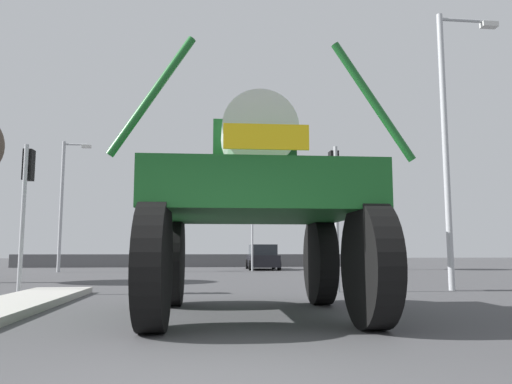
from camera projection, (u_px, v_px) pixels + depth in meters
The scene contains 11 objects.
ground_plane at pixel (204, 277), 21.61m from camera, with size 120.00×120.00×0.00m, color #424244.
oversize_sprayer at pixel (254, 203), 8.84m from camera, with size 4.48×5.35×4.23m.
sedan_ahead at pixel (263, 258), 30.32m from camera, with size 1.96×4.14×1.52m.
traffic_signal_near_left at pixel (27, 185), 13.19m from camera, with size 0.24×0.54×3.94m.
traffic_signal_near_right at pixel (335, 186), 14.13m from camera, with size 0.24×0.54×4.08m.
traffic_signal_far_left at pixel (252, 222), 28.51m from camera, with size 0.24×0.55×3.83m.
traffic_signal_far_right at pixel (153, 223), 27.87m from camera, with size 0.24×0.55×3.68m.
streetlight_near_right at pixel (449, 133), 14.74m from camera, with size 1.95×0.24×8.33m.
streetlight_far_left at pixel (64, 199), 26.94m from camera, with size 1.55×0.24×7.13m.
bare_tree_right at pixel (362, 185), 30.49m from camera, with size 2.87×2.87×6.45m.
roadside_barrier at pixel (202, 261), 35.24m from camera, with size 26.24×0.24×0.90m, color #59595B.
Camera 1 is at (-0.16, -4.01, 1.12)m, focal length 34.74 mm.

